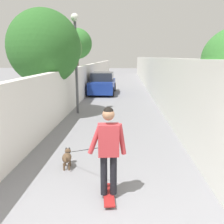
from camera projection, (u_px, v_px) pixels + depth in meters
ground_plane at (119, 95)px, 17.14m from camera, size 80.00×80.00×0.00m
wall_left at (81, 83)px, 15.09m from camera, size 48.00×0.30×2.07m
fence_right at (157, 79)px, 14.77m from camera, size 48.00×0.30×2.59m
tree_left_near at (44, 48)px, 10.31m from camera, size 3.12×3.12×4.64m
tree_left_far at (59, 49)px, 15.67m from camera, size 2.98×2.98×4.39m
tree_left_distant at (77, 44)px, 21.37m from camera, size 2.70×2.70×5.13m
lamp_post at (76, 47)px, 10.84m from camera, size 0.36×0.36×4.52m
skateboard at (109, 195)px, 4.59m from camera, size 0.82×0.29×0.08m
person_skateboarder at (109, 145)px, 4.37m from camera, size 0.26×0.72×1.70m
dog at (67, 157)px, 5.81m from camera, size 1.53×1.24×1.06m
car_near at (103, 84)px, 17.48m from camera, size 3.94×1.80×1.54m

